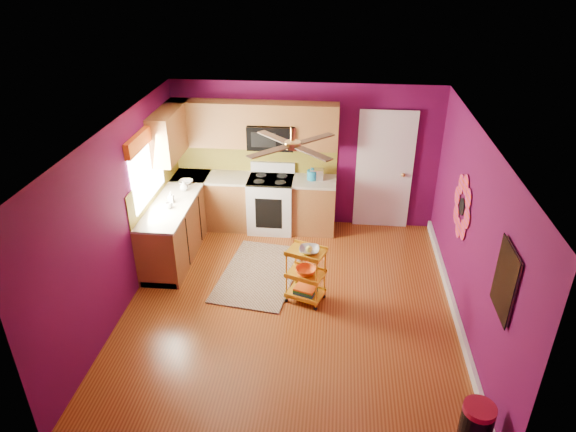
# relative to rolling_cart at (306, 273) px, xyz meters

# --- Properties ---
(ground) EXTENTS (5.00, 5.00, 0.00)m
(ground) POSITION_rel_rolling_cart_xyz_m (-0.20, -0.15, -0.46)
(ground) COLOR maroon
(ground) RESTS_ON ground
(room_envelope) EXTENTS (4.54, 5.04, 2.52)m
(room_envelope) POSITION_rel_rolling_cart_xyz_m (-0.17, -0.15, 1.17)
(room_envelope) COLOR #580A3F
(room_envelope) RESTS_ON ground
(lower_cabinets) EXTENTS (2.81, 2.31, 0.94)m
(lower_cabinets) POSITION_rel_rolling_cart_xyz_m (-1.54, 1.67, -0.03)
(lower_cabinets) COLOR brown
(lower_cabinets) RESTS_ON ground
(electric_range) EXTENTS (0.76, 0.66, 1.13)m
(electric_range) POSITION_rel_rolling_cart_xyz_m (-0.75, 2.03, 0.02)
(electric_range) COLOR white
(electric_range) RESTS_ON ground
(upper_cabinetry) EXTENTS (2.80, 2.30, 1.26)m
(upper_cabinetry) POSITION_rel_rolling_cart_xyz_m (-1.44, 2.03, 1.34)
(upper_cabinetry) COLOR brown
(upper_cabinetry) RESTS_ON ground
(left_window) EXTENTS (0.08, 1.35, 1.08)m
(left_window) POSITION_rel_rolling_cart_xyz_m (-2.42, 0.90, 1.28)
(left_window) COLOR white
(left_window) RESTS_ON ground
(panel_door) EXTENTS (0.95, 0.11, 2.15)m
(panel_door) POSITION_rel_rolling_cart_xyz_m (1.15, 2.32, 0.56)
(panel_door) COLOR white
(panel_door) RESTS_ON ground
(right_wall_art) EXTENTS (0.04, 2.74, 1.04)m
(right_wall_art) POSITION_rel_rolling_cart_xyz_m (2.03, -0.48, 0.98)
(right_wall_art) COLOR black
(right_wall_art) RESTS_ON ground
(ceiling_fan) EXTENTS (1.01, 1.01, 0.26)m
(ceiling_fan) POSITION_rel_rolling_cart_xyz_m (-0.20, 0.05, 1.83)
(ceiling_fan) COLOR #BF8C3F
(ceiling_fan) RESTS_ON ground
(shag_rug) EXTENTS (1.29, 1.86, 0.02)m
(shag_rug) POSITION_rel_rolling_cart_xyz_m (-0.75, 0.56, -0.45)
(shag_rug) COLOR black
(shag_rug) RESTS_ON ground
(rolling_cart) EXTENTS (0.59, 0.51, 0.90)m
(rolling_cart) POSITION_rel_rolling_cart_xyz_m (0.00, 0.00, 0.00)
(rolling_cart) COLOR gold
(rolling_cart) RESTS_ON ground
(trash_can) EXTENTS (0.41, 0.41, 0.60)m
(trash_can) POSITION_rel_rolling_cart_xyz_m (1.80, -2.26, -0.16)
(trash_can) COLOR black
(trash_can) RESTS_ON ground
(teal_kettle) EXTENTS (0.18, 0.18, 0.21)m
(teal_kettle) POSITION_rel_rolling_cart_xyz_m (-0.05, 2.08, 0.56)
(teal_kettle) COLOR #167BA8
(teal_kettle) RESTS_ON lower_cabinets
(toaster) EXTENTS (0.22, 0.15, 0.18)m
(toaster) POSITION_rel_rolling_cart_xyz_m (0.02, 2.10, 0.57)
(toaster) COLOR beige
(toaster) RESTS_ON lower_cabinets
(soap_bottle_a) EXTENTS (0.08, 0.08, 0.18)m
(soap_bottle_a) POSITION_rel_rolling_cart_xyz_m (-2.15, 0.99, 0.57)
(soap_bottle_a) COLOR #EA3F72
(soap_bottle_a) RESTS_ON lower_cabinets
(soap_bottle_b) EXTENTS (0.13, 0.13, 0.17)m
(soap_bottle_b) POSITION_rel_rolling_cart_xyz_m (-2.07, 1.43, 0.56)
(soap_bottle_b) COLOR white
(soap_bottle_b) RESTS_ON lower_cabinets
(counter_dish) EXTENTS (0.23, 0.23, 0.06)m
(counter_dish) POSITION_rel_rolling_cart_xyz_m (-2.12, 1.69, 0.51)
(counter_dish) COLOR white
(counter_dish) RESTS_ON lower_cabinets
(counter_cup) EXTENTS (0.11, 0.11, 0.09)m
(counter_cup) POSITION_rel_rolling_cart_xyz_m (-2.12, 0.80, 0.52)
(counter_cup) COLOR white
(counter_cup) RESTS_ON lower_cabinets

